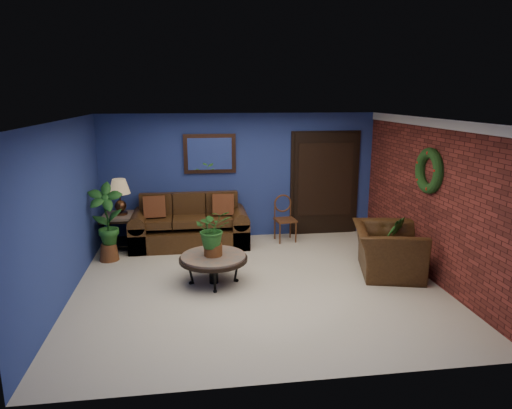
{
  "coord_description": "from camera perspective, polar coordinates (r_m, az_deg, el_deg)",
  "views": [
    {
      "loc": [
        -0.93,
        -6.49,
        2.85
      ],
      "look_at": [
        0.05,
        0.55,
        1.13
      ],
      "focal_mm": 32.0,
      "sensor_mm": 36.0,
      "label": 1
    }
  ],
  "objects": [
    {
      "name": "table_lamp",
      "position": [
        8.83,
        -16.68,
        1.45
      ],
      "size": [
        0.39,
        0.39,
        0.65
      ],
      "color": "#472919",
      "rests_on": "end_table"
    },
    {
      "name": "armchair",
      "position": [
        7.73,
        16.1,
        -5.52
      ],
      "size": [
        1.31,
        1.42,
        0.78
      ],
      "primitive_type": "imported",
      "rotation": [
        0.0,
        0.0,
        1.32
      ],
      "color": "#412812",
      "rests_on": "ground"
    },
    {
      "name": "wall_mirror",
      "position": [
        9.03,
        -5.8,
        6.33
      ],
      "size": [
        1.02,
        0.06,
        0.77
      ],
      "primitive_type": "cube",
      "color": "#472919",
      "rests_on": "wall_back"
    },
    {
      "name": "sofa",
      "position": [
        8.94,
        -8.25,
        -2.94
      ],
      "size": [
        2.22,
        0.96,
        1.0
      ],
      "color": "#412812",
      "rests_on": "ground"
    },
    {
      "name": "wall_back",
      "position": [
        9.18,
        -1.99,
        3.54
      ],
      "size": [
        5.5,
        0.04,
        2.5
      ],
      "primitive_type": "cube",
      "color": "navy",
      "rests_on": "ground"
    },
    {
      "name": "wall_right_brick",
      "position": [
        7.64,
        21.12,
        0.57
      ],
      "size": [
        0.04,
        5.0,
        2.5
      ],
      "primitive_type": "cube",
      "color": "maroon",
      "rests_on": "ground"
    },
    {
      "name": "coffee_table",
      "position": [
        7.08,
        -5.35,
        -6.78
      ],
      "size": [
        1.05,
        1.05,
        0.45
      ],
      "rotation": [
        0.0,
        0.0,
        0.16
      ],
      "color": "#59554E",
      "rests_on": "ground"
    },
    {
      "name": "wall_left",
      "position": [
        6.93,
        -22.9,
        -0.85
      ],
      "size": [
        0.04,
        5.0,
        2.5
      ],
      "primitive_type": "cube",
      "color": "navy",
      "rests_on": "ground"
    },
    {
      "name": "wreath",
      "position": [
        7.57,
        20.83,
        3.96
      ],
      "size": [
        0.16,
        0.72,
        0.72
      ],
      "primitive_type": "torus",
      "rotation": [
        0.0,
        1.57,
        0.0
      ],
      "color": "black",
      "rests_on": "wall_right_brick"
    },
    {
      "name": "tall_plant",
      "position": [
        8.31,
        -18.19,
        -1.82
      ],
      "size": [
        0.61,
        0.42,
        1.38
      ],
      "color": "brown",
      "rests_on": "ground"
    },
    {
      "name": "floor",
      "position": [
        7.15,
        0.22,
        -9.89
      ],
      "size": [
        5.5,
        5.5,
        0.0
      ],
      "primitive_type": "plane",
      "color": "beige",
      "rests_on": "ground"
    },
    {
      "name": "coffee_plant",
      "position": [
        6.93,
        -5.43,
        -3.24
      ],
      "size": [
        0.6,
        0.54,
        0.73
      ],
      "color": "#5D3217",
      "rests_on": "coffee_table"
    },
    {
      "name": "closet_door",
      "position": [
        9.53,
        8.57,
        2.55
      ],
      "size": [
        1.44,
        0.06,
        2.18
      ],
      "primitive_type": "cube",
      "color": "black",
      "rests_on": "wall_back"
    },
    {
      "name": "ceiling",
      "position": [
        6.57,
        0.24,
        10.53
      ],
      "size": [
        5.5,
        5.0,
        0.02
      ],
      "primitive_type": "cube",
      "color": "silver",
      "rests_on": "wall_back"
    },
    {
      "name": "end_table",
      "position": [
        8.96,
        -16.43,
        -2.14
      ],
      "size": [
        0.72,
        0.72,
        0.66
      ],
      "color": "#59554E",
      "rests_on": "ground"
    },
    {
      "name": "side_chair",
      "position": [
        9.1,
        3.56,
        -1.32
      ],
      "size": [
        0.43,
        0.43,
        0.91
      ],
      "rotation": [
        0.0,
        0.0,
        0.13
      ],
      "color": "#543218",
      "rests_on": "ground"
    },
    {
      "name": "floor_plant",
      "position": [
        8.02,
        16.68,
        -4.29
      ],
      "size": [
        0.42,
        0.35,
        0.88
      ],
      "color": "#5D3217",
      "rests_on": "ground"
    },
    {
      "name": "crown_molding",
      "position": [
        7.46,
        21.69,
        9.42
      ],
      "size": [
        0.03,
        5.0,
        0.14
      ],
      "primitive_type": "cube",
      "color": "white",
      "rests_on": "wall_right_brick"
    }
  ]
}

